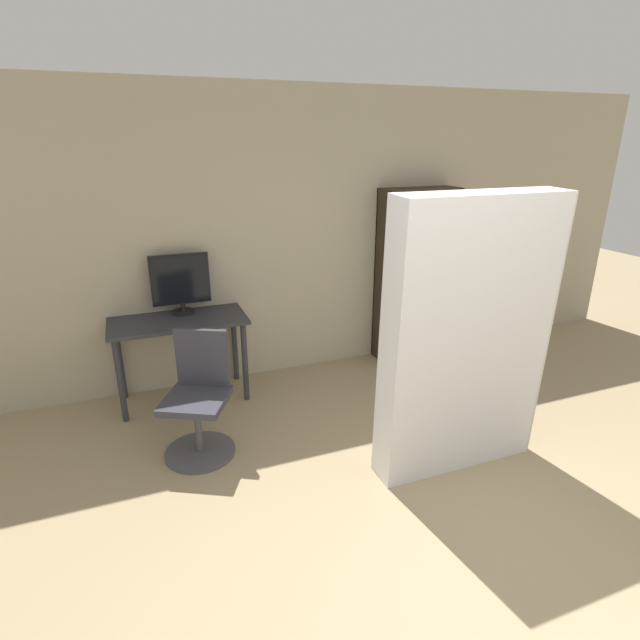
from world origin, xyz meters
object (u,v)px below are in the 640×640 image
(monitor, at_px, (181,282))
(mattress_near, at_px, (467,339))
(office_chair, at_px, (199,406))
(bookshelf, at_px, (404,276))

(monitor, distance_m, mattress_near, 2.48)
(office_chair, xyz_separation_m, bookshelf, (2.30, 1.03, 0.51))
(office_chair, bearing_deg, monitor, 87.41)
(bookshelf, bearing_deg, office_chair, -155.89)
(office_chair, bearing_deg, bookshelf, 24.11)
(monitor, distance_m, office_chair, 1.23)
(bookshelf, relative_size, mattress_near, 0.92)
(office_chair, distance_m, bookshelf, 2.57)
(monitor, height_order, office_chair, monitor)
(bookshelf, bearing_deg, monitor, -179.89)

